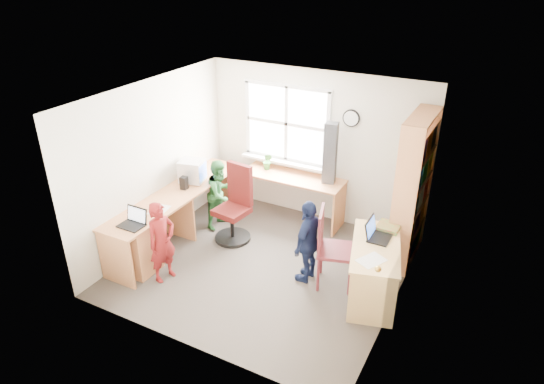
# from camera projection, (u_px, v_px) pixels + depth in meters

# --- Properties ---
(room) EXTENTS (3.64, 3.44, 2.44)m
(room) POSITION_uv_depth(u_px,v_px,m) (267.00, 185.00, 6.26)
(room) COLOR #403932
(room) RESTS_ON ground
(l_desk) EXTENTS (2.38, 2.95, 0.75)m
(l_desk) POSITION_uv_depth(u_px,v_px,m) (173.00, 225.00, 6.85)
(l_desk) COLOR #DD8E58
(l_desk) RESTS_ON ground
(right_desk) EXTENTS (0.88, 1.35, 0.72)m
(right_desk) POSITION_uv_depth(u_px,v_px,m) (375.00, 259.00, 5.98)
(right_desk) COLOR #F2C379
(right_desk) RESTS_ON ground
(bookshelf) EXTENTS (0.30, 1.02, 2.10)m
(bookshelf) POSITION_uv_depth(u_px,v_px,m) (412.00, 193.00, 6.53)
(bookshelf) COLOR #DD8E58
(bookshelf) RESTS_ON ground
(swivel_chair) EXTENTS (0.61, 0.61, 1.17)m
(swivel_chair) POSITION_uv_depth(u_px,v_px,m) (235.00, 208.00, 7.21)
(swivel_chair) COLOR black
(swivel_chair) RESTS_ON ground
(wooden_chair) EXTENTS (0.58, 0.58, 1.07)m
(wooden_chair) POSITION_uv_depth(u_px,v_px,m) (330.00, 245.00, 6.16)
(wooden_chair) COLOR maroon
(wooden_chair) RESTS_ON ground
(crt_monitor) EXTENTS (0.42, 0.39, 0.35)m
(crt_monitor) POSITION_uv_depth(u_px,v_px,m) (192.00, 171.00, 7.38)
(crt_monitor) COLOR silver
(crt_monitor) RESTS_ON l_desk
(laptop_left) EXTENTS (0.33, 0.27, 0.22)m
(laptop_left) POSITION_uv_depth(u_px,v_px,m) (134.00, 221.00, 6.26)
(laptop_left) COLOR black
(laptop_left) RESTS_ON l_desk
(laptop_right) EXTENTS (0.29, 0.35, 0.24)m
(laptop_right) POSITION_uv_depth(u_px,v_px,m) (376.00, 233.00, 6.05)
(laptop_right) COLOR black
(laptop_right) RESTS_ON right_desk
(speaker_a) EXTENTS (0.11, 0.11, 0.20)m
(speaker_a) POSITION_uv_depth(u_px,v_px,m) (184.00, 183.00, 7.18)
(speaker_a) COLOR black
(speaker_a) RESTS_ON l_desk
(speaker_b) EXTENTS (0.11, 0.11, 0.19)m
(speaker_b) POSITION_uv_depth(u_px,v_px,m) (202.00, 171.00, 7.59)
(speaker_b) COLOR black
(speaker_b) RESTS_ON l_desk
(cd_tower) EXTENTS (0.22, 0.20, 0.95)m
(cd_tower) POSITION_uv_depth(u_px,v_px,m) (330.00, 153.00, 7.23)
(cd_tower) COLOR black
(cd_tower) RESTS_ON l_desk
(game_box) EXTENTS (0.29, 0.29, 0.06)m
(game_box) POSITION_uv_depth(u_px,v_px,m) (389.00, 227.00, 6.24)
(game_box) COLOR red
(game_box) RESTS_ON right_desk
(paper_a) EXTENTS (0.27, 0.34, 0.00)m
(paper_a) POSITION_uv_depth(u_px,v_px,m) (159.00, 210.00, 6.64)
(paper_a) COLOR silver
(paper_a) RESTS_ON l_desk
(paper_b) EXTENTS (0.35, 0.39, 0.00)m
(paper_b) POSITION_uv_depth(u_px,v_px,m) (371.00, 260.00, 5.62)
(paper_b) COLOR silver
(paper_b) RESTS_ON right_desk
(potted_plant) EXTENTS (0.16, 0.13, 0.28)m
(potted_plant) POSITION_uv_depth(u_px,v_px,m) (268.00, 161.00, 7.80)
(potted_plant) COLOR #317A32
(potted_plant) RESTS_ON l_desk
(person_red) EXTENTS (0.35, 0.46, 1.12)m
(person_red) POSITION_uv_depth(u_px,v_px,m) (162.00, 242.00, 6.26)
(person_red) COLOR maroon
(person_red) RESTS_ON ground
(person_green) EXTENTS (0.47, 0.57, 1.10)m
(person_green) POSITION_uv_depth(u_px,v_px,m) (220.00, 194.00, 7.52)
(person_green) COLOR #29672E
(person_green) RESTS_ON ground
(person_navy) EXTENTS (0.33, 0.70, 1.16)m
(person_navy) POSITION_uv_depth(u_px,v_px,m) (309.00, 241.00, 6.24)
(person_navy) COLOR #151E41
(person_navy) RESTS_ON ground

